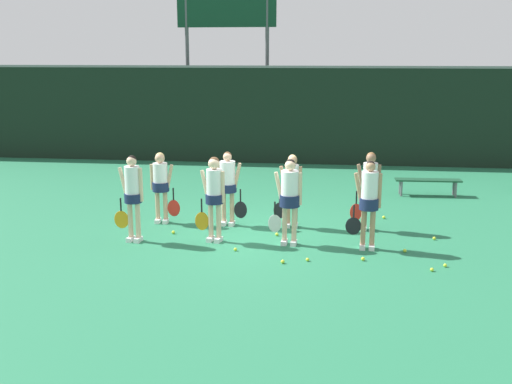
# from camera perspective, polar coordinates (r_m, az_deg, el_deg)

# --- Properties ---
(ground_plane) EXTENTS (140.00, 140.00, 0.00)m
(ground_plane) POSITION_cam_1_polar(r_m,az_deg,el_deg) (12.82, -0.05, -4.04)
(ground_plane) COLOR #26724C
(fence_windscreen) EXTENTS (60.00, 0.08, 3.36)m
(fence_windscreen) POSITION_cam_1_polar(r_m,az_deg,el_deg) (20.73, 2.79, 7.33)
(fence_windscreen) COLOR black
(fence_windscreen) RESTS_ON ground_plane
(scoreboard) EXTENTS (3.63, 0.15, 6.46)m
(scoreboard) POSITION_cam_1_polar(r_m,az_deg,el_deg) (22.64, -2.83, 16.28)
(scoreboard) COLOR #515156
(scoreboard) RESTS_ON ground_plane
(bench_courtside) EXTENTS (1.76, 0.42, 0.45)m
(bench_courtside) POSITION_cam_1_polar(r_m,az_deg,el_deg) (16.81, 16.06, 0.96)
(bench_courtside) COLOR #19472D
(bench_courtside) RESTS_ON ground_plane
(player_0) EXTENTS (0.65, 0.36, 1.78)m
(player_0) POSITION_cam_1_polar(r_m,az_deg,el_deg) (12.35, -11.68, 0.07)
(player_0) COLOR beige
(player_0) RESTS_ON ground_plane
(player_1) EXTENTS (0.64, 0.36, 1.76)m
(player_1) POSITION_cam_1_polar(r_m,az_deg,el_deg) (12.12, -4.03, 0.05)
(player_1) COLOR beige
(player_1) RESTS_ON ground_plane
(player_2) EXTENTS (0.67, 0.40, 1.75)m
(player_2) POSITION_cam_1_polar(r_m,az_deg,el_deg) (11.90, 3.21, -0.21)
(player_2) COLOR beige
(player_2) RESTS_ON ground_plane
(player_3) EXTENTS (0.67, 0.38, 1.76)m
(player_3) POSITION_cam_1_polar(r_m,az_deg,el_deg) (11.82, 10.70, -0.54)
(player_3) COLOR tan
(player_3) RESTS_ON ground_plane
(player_4) EXTENTS (0.66, 0.38, 1.62)m
(player_4) POSITION_cam_1_polar(r_m,az_deg,el_deg) (13.63, -9.04, 0.99)
(player_4) COLOR tan
(player_4) RESTS_ON ground_plane
(player_5) EXTENTS (0.68, 0.40, 1.67)m
(player_5) POSITION_cam_1_polar(r_m,az_deg,el_deg) (13.27, -2.69, 0.93)
(player_5) COLOR tan
(player_5) RESTS_ON ground_plane
(player_6) EXTENTS (0.62, 0.34, 1.63)m
(player_6) POSITION_cam_1_polar(r_m,az_deg,el_deg) (13.14, 3.42, 0.64)
(player_6) COLOR tan
(player_6) RESTS_ON ground_plane
(player_7) EXTENTS (0.63, 0.36, 1.72)m
(player_7) POSITION_cam_1_polar(r_m,az_deg,el_deg) (13.09, 10.77, 0.68)
(player_7) COLOR #8C664C
(player_7) RESTS_ON ground_plane
(tennis_ball_0) EXTENTS (0.07, 0.07, 0.07)m
(tennis_ball_0) POSITION_cam_1_polar(r_m,az_deg,el_deg) (12.03, 13.99, -5.44)
(tennis_ball_0) COLOR #CCE033
(tennis_ball_0) RESTS_ON ground_plane
(tennis_ball_1) EXTENTS (0.07, 0.07, 0.07)m
(tennis_ball_1) POSITION_cam_1_polar(r_m,az_deg,el_deg) (12.70, 2.00, -4.05)
(tennis_ball_1) COLOR #CCE033
(tennis_ball_1) RESTS_ON ground_plane
(tennis_ball_2) EXTENTS (0.07, 0.07, 0.07)m
(tennis_ball_2) POSITION_cam_1_polar(r_m,az_deg,el_deg) (14.30, 12.07, -2.37)
(tennis_ball_2) COLOR #CCE033
(tennis_ball_2) RESTS_ON ground_plane
(tennis_ball_3) EXTENTS (0.07, 0.07, 0.07)m
(tennis_ball_3) POSITION_cam_1_polar(r_m,az_deg,el_deg) (12.97, 16.61, -4.25)
(tennis_ball_3) COLOR #CCE033
(tennis_ball_3) RESTS_ON ground_plane
(tennis_ball_4) EXTENTS (0.07, 0.07, 0.07)m
(tennis_ball_4) POSITION_cam_1_polar(r_m,az_deg,el_deg) (11.15, 16.41, -7.10)
(tennis_ball_4) COLOR #CCE033
(tennis_ball_4) RESTS_ON ground_plane
(tennis_ball_5) EXTENTS (0.07, 0.07, 0.07)m
(tennis_ball_5) POSITION_cam_1_polar(r_m,az_deg,el_deg) (11.09, 2.56, -6.64)
(tennis_ball_5) COLOR #CCE033
(tennis_ball_5) RESTS_ON ground_plane
(tennis_ball_6) EXTENTS (0.06, 0.06, 0.06)m
(tennis_ball_6) POSITION_cam_1_polar(r_m,az_deg,el_deg) (11.24, 4.93, -6.43)
(tennis_ball_6) COLOR #CCE033
(tennis_ball_6) RESTS_ON ground_plane
(tennis_ball_7) EXTENTS (0.07, 0.07, 0.07)m
(tennis_ball_7) POSITION_cam_1_polar(r_m,az_deg,el_deg) (12.96, -7.88, -3.82)
(tennis_ball_7) COLOR #CCE033
(tennis_ball_7) RESTS_ON ground_plane
(tennis_ball_8) EXTENTS (0.06, 0.06, 0.06)m
(tennis_ball_8) POSITION_cam_1_polar(r_m,az_deg,el_deg) (11.76, -1.98, -5.48)
(tennis_ball_8) COLOR #CCE033
(tennis_ball_8) RESTS_ON ground_plane
(tennis_ball_9) EXTENTS (0.07, 0.07, 0.07)m
(tennis_ball_9) POSITION_cam_1_polar(r_m,az_deg,el_deg) (11.40, 10.15, -6.29)
(tennis_ball_9) COLOR #CCE033
(tennis_ball_9) RESTS_ON ground_plane
(tennis_ball_10) EXTENTS (0.06, 0.06, 0.06)m
(tennis_ball_10) POSITION_cam_1_polar(r_m,az_deg,el_deg) (11.44, 17.57, -6.67)
(tennis_ball_10) COLOR #CCE033
(tennis_ball_10) RESTS_ON ground_plane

